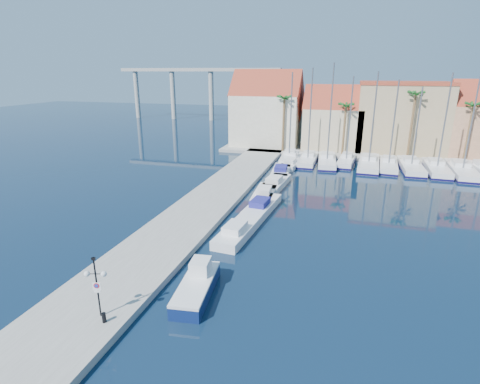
# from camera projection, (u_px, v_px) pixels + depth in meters

# --- Properties ---
(ground) EXTENTS (260.00, 260.00, 0.00)m
(ground) POSITION_uv_depth(u_px,v_px,m) (259.00, 285.00, 24.96)
(ground) COLOR black
(ground) RESTS_ON ground
(quay_west) EXTENTS (6.00, 77.00, 0.50)m
(quay_west) POSITION_uv_depth(u_px,v_px,m) (207.00, 204.00, 39.62)
(quay_west) COLOR gray
(quay_west) RESTS_ON ground
(shore_north) EXTENTS (54.00, 16.00, 0.50)m
(shore_north) POSITION_uv_depth(u_px,v_px,m) (378.00, 151.00, 66.02)
(shore_north) COLOR gray
(shore_north) RESTS_ON ground
(lamp_post) EXTENTS (1.22, 0.58, 3.68)m
(lamp_post) POSITION_uv_depth(u_px,v_px,m) (96.00, 278.00, 20.31)
(lamp_post) COLOR black
(lamp_post) RESTS_ON quay_west
(bollard) EXTENTS (0.23, 0.23, 0.57)m
(bollard) POSITION_uv_depth(u_px,v_px,m) (104.00, 318.00, 20.44)
(bollard) COLOR black
(bollard) RESTS_ON quay_west
(fishing_boat) EXTENTS (2.50, 5.72, 1.94)m
(fishing_boat) POSITION_uv_depth(u_px,v_px,m) (197.00, 285.00, 23.79)
(fishing_boat) COLOR #0D1E50
(fishing_boat) RESTS_ON ground
(motorboat_west_0) EXTENTS (2.71, 6.92, 1.40)m
(motorboat_west_0) POSITION_uv_depth(u_px,v_px,m) (237.00, 231.00, 32.13)
(motorboat_west_0) COLOR white
(motorboat_west_0) RESTS_ON ground
(motorboat_west_1) EXTENTS (2.80, 7.04, 1.40)m
(motorboat_west_1) POSITION_uv_depth(u_px,v_px,m) (262.00, 206.00, 38.20)
(motorboat_west_1) COLOR white
(motorboat_west_1) RESTS_ON ground
(motorboat_west_2) EXTENTS (2.56, 6.84, 1.40)m
(motorboat_west_2) POSITION_uv_depth(u_px,v_px,m) (265.00, 194.00, 42.03)
(motorboat_west_2) COLOR white
(motorboat_west_2) RESTS_ON ground
(motorboat_west_3) EXTENTS (2.79, 7.14, 1.40)m
(motorboat_west_3) POSITION_uv_depth(u_px,v_px,m) (275.00, 183.00, 46.12)
(motorboat_west_3) COLOR white
(motorboat_west_3) RESTS_ON ground
(motorboat_west_4) EXTENTS (2.87, 7.28, 1.40)m
(motorboat_west_4) POSITION_uv_depth(u_px,v_px,m) (281.00, 171.00, 51.47)
(motorboat_west_4) COLOR white
(motorboat_west_4) RESTS_ON ground
(motorboat_west_5) EXTENTS (2.62, 6.59, 1.40)m
(motorboat_west_5) POSITION_uv_depth(u_px,v_px,m) (291.00, 164.00, 55.58)
(motorboat_west_5) COLOR white
(motorboat_west_5) RESTS_ON ground
(motorboat_west_6) EXTENTS (2.37, 6.14, 1.40)m
(motorboat_west_6) POSITION_uv_depth(u_px,v_px,m) (293.00, 157.00, 59.80)
(motorboat_west_6) COLOR white
(motorboat_west_6) RESTS_ON ground
(sailboat_0) EXTENTS (2.98, 9.29, 13.49)m
(sailboat_0) POSITION_uv_depth(u_px,v_px,m) (289.00, 157.00, 59.22)
(sailboat_0) COLOR white
(sailboat_0) RESTS_ON ground
(sailboat_1) EXTENTS (2.47, 9.18, 14.10)m
(sailboat_1) POSITION_uv_depth(u_px,v_px,m) (308.00, 159.00, 58.01)
(sailboat_1) COLOR white
(sailboat_1) RESTS_ON ground
(sailboat_2) EXTENTS (3.29, 9.92, 14.78)m
(sailboat_2) POSITION_uv_depth(u_px,v_px,m) (327.00, 160.00, 57.15)
(sailboat_2) COLOR white
(sailboat_2) RESTS_ON ground
(sailboat_3) EXTENTS (2.87, 8.36, 12.98)m
(sailboat_3) POSITION_uv_depth(u_px,v_px,m) (347.00, 160.00, 57.25)
(sailboat_3) COLOR white
(sailboat_3) RESTS_ON ground
(sailboat_4) EXTENTS (3.49, 11.06, 13.60)m
(sailboat_4) POSITION_uv_depth(u_px,v_px,m) (369.00, 163.00, 55.67)
(sailboat_4) COLOR white
(sailboat_4) RESTS_ON ground
(sailboat_5) EXTENTS (3.01, 9.29, 12.56)m
(sailboat_5) POSITION_uv_depth(u_px,v_px,m) (388.00, 165.00, 54.66)
(sailboat_5) COLOR white
(sailboat_5) RESTS_ON ground
(sailboat_6) EXTENTS (2.91, 10.50, 11.61)m
(sailboat_6) POSITION_uv_depth(u_px,v_px,m) (411.00, 166.00, 54.11)
(sailboat_6) COLOR white
(sailboat_6) RESTS_ON ground
(sailboat_7) EXTENTS (2.98, 10.28, 13.47)m
(sailboat_7) POSITION_uv_depth(u_px,v_px,m) (436.00, 168.00, 52.93)
(sailboat_7) COLOR white
(sailboat_7) RESTS_ON ground
(sailboat_8) EXTENTS (3.36, 11.20, 14.19)m
(sailboat_8) POSITION_uv_depth(u_px,v_px,m) (462.00, 170.00, 51.92)
(sailboat_8) COLOR white
(sailboat_8) RESTS_ON ground
(building_0) EXTENTS (12.30, 9.00, 13.50)m
(building_0) POSITION_uv_depth(u_px,v_px,m) (267.00, 112.00, 68.53)
(building_0) COLOR beige
(building_0) RESTS_ON shore_north
(building_1) EXTENTS (10.30, 8.00, 11.00)m
(building_1) POSITION_uv_depth(u_px,v_px,m) (333.00, 121.00, 65.70)
(building_1) COLOR #C3B189
(building_1) RESTS_ON shore_north
(building_2) EXTENTS (14.20, 10.20, 11.50)m
(building_2) POSITION_uv_depth(u_px,v_px,m) (401.00, 117.00, 63.36)
(building_2) COLOR tan
(building_2) RESTS_ON shore_north
(palm_0) EXTENTS (2.60, 2.60, 10.15)m
(palm_0) POSITION_uv_depth(u_px,v_px,m) (284.00, 100.00, 62.11)
(palm_0) COLOR brown
(palm_0) RESTS_ON shore_north
(palm_1) EXTENTS (2.60, 2.60, 9.15)m
(palm_1) POSITION_uv_depth(u_px,v_px,m) (346.00, 107.00, 59.72)
(palm_1) COLOR brown
(palm_1) RESTS_ON shore_north
(palm_2) EXTENTS (2.60, 2.60, 11.15)m
(palm_2) POSITION_uv_depth(u_px,v_px,m) (416.00, 96.00, 56.46)
(palm_2) COLOR brown
(palm_2) RESTS_ON shore_north
(palm_3) EXTENTS (2.60, 2.60, 9.65)m
(palm_3) POSITION_uv_depth(u_px,v_px,m) (473.00, 107.00, 54.75)
(palm_3) COLOR brown
(palm_3) RESTS_ON shore_north
(viaduct) EXTENTS (48.00, 2.20, 14.45)m
(viaduct) POSITION_uv_depth(u_px,v_px,m) (194.00, 83.00, 107.12)
(viaduct) COLOR #9E9E99
(viaduct) RESTS_ON ground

